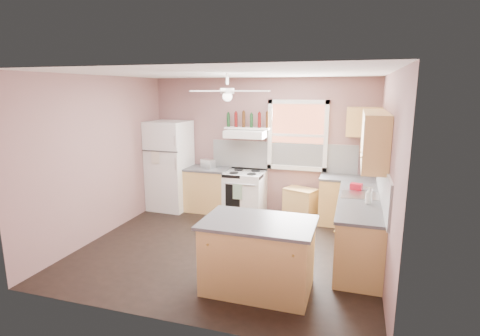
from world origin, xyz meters
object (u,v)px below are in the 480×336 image
(cart, at_px, (300,204))
(island, at_px, (258,257))
(refrigerator, at_px, (170,166))
(stove, at_px, (245,193))
(toaster, at_px, (208,164))

(cart, xyz_separation_m, island, (-0.12, -2.79, 0.14))
(refrigerator, relative_size, stove, 2.14)
(refrigerator, relative_size, island, 1.41)
(refrigerator, relative_size, toaster, 6.56)
(cart, bearing_deg, toaster, -156.94)
(stove, distance_m, cart, 1.11)
(refrigerator, xyz_separation_m, stove, (1.61, 0.09, -0.49))
(toaster, xyz_separation_m, island, (1.77, -2.74, -0.56))
(stove, relative_size, island, 0.66)
(stove, relative_size, cart, 1.49)
(stove, bearing_deg, toaster, -178.12)
(toaster, relative_size, island, 0.22)
(refrigerator, height_order, toaster, refrigerator)
(refrigerator, distance_m, island, 3.73)
(refrigerator, xyz_separation_m, cart, (2.71, 0.14, -0.63))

